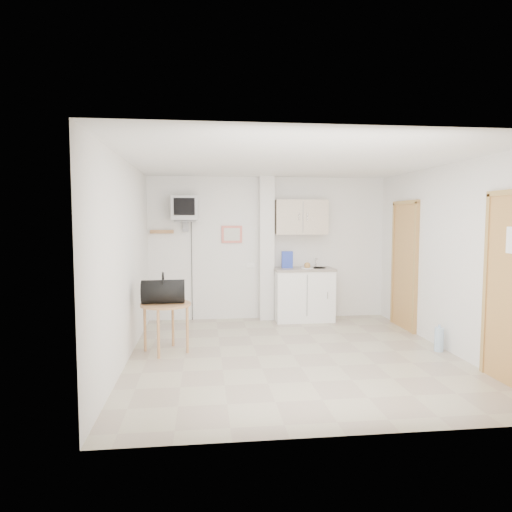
{
  "coord_description": "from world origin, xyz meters",
  "views": [
    {
      "loc": [
        -1.15,
        -5.74,
        1.77
      ],
      "look_at": [
        -0.41,
        0.6,
        1.25
      ],
      "focal_mm": 32.0,
      "sensor_mm": 36.0,
      "label": 1
    }
  ],
  "objects": [
    {
      "name": "ground",
      "position": [
        0.0,
        0.0,
        0.0
      ],
      "size": [
        4.5,
        4.5,
        0.0
      ],
      "primitive_type": "plane",
      "color": "#B3A98E",
      "rests_on": "ground"
    },
    {
      "name": "duffel_bag",
      "position": [
        -1.68,
        0.33,
        0.82
      ],
      "size": [
        0.57,
        0.33,
        0.42
      ],
      "rotation": [
        0.0,
        0.0,
        0.04
      ],
      "color": "black",
      "rests_on": "round_table"
    },
    {
      "name": "room_envelope",
      "position": [
        0.24,
        0.09,
        1.54
      ],
      "size": [
        4.24,
        4.54,
        2.55
      ],
      "color": "white",
      "rests_on": "ground"
    },
    {
      "name": "water_bottle",
      "position": [
        1.98,
        -0.07,
        0.16
      ],
      "size": [
        0.12,
        0.12,
        0.36
      ],
      "color": "#A4C3E0",
      "rests_on": "ground"
    },
    {
      "name": "crt_television",
      "position": [
        -1.45,
        2.02,
        1.94
      ],
      "size": [
        0.44,
        0.45,
        2.15
      ],
      "color": "slate",
      "rests_on": "ground"
    },
    {
      "name": "kitchenette",
      "position": [
        0.57,
        2.0,
        0.8
      ],
      "size": [
        1.03,
        0.58,
        2.1
      ],
      "color": "white",
      "rests_on": "ground"
    },
    {
      "name": "round_table",
      "position": [
        -1.65,
        0.32,
        0.58
      ],
      "size": [
        0.66,
        0.66,
        0.66
      ],
      "rotation": [
        0.0,
        0.0,
        -0.25
      ],
      "color": "#AA7445",
      "rests_on": "ground"
    }
  ]
}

